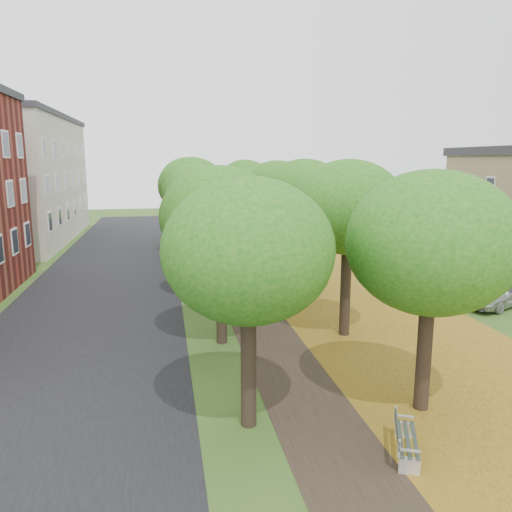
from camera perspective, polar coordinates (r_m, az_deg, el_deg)
name	(u,v)px	position (r m, az deg, el deg)	size (l,w,h in m)	color
ground	(330,417)	(14.08, 8.47, -17.70)	(120.00, 120.00, 0.00)	#2D4C19
street_asphalt	(103,289)	(27.69, -17.09, -3.60)	(8.00, 70.00, 0.01)	black
footpath	(243,282)	(27.80, -1.54, -3.05)	(3.20, 70.00, 0.01)	black
leaf_verge	(329,279)	(28.97, 8.29, -2.58)	(7.50, 70.00, 0.01)	olive
parking_lot	(454,269)	(33.49, 21.65, -1.42)	(9.00, 16.00, 0.01)	black
tree_row_west	(201,198)	(26.80, -6.27, 6.60)	(4.36, 34.36, 6.60)	black
tree_row_east	(289,197)	(27.57, 3.80, 6.76)	(4.36, 34.36, 6.60)	black
building_cream	(5,178)	(46.49, -26.75, 7.92)	(10.30, 20.30, 10.40)	beige
bench	(405,439)	(12.70, 16.64, -19.39)	(1.07, 1.69, 0.78)	#242D25
car_silver	(498,291)	(25.81, 25.96, -3.65)	(1.68, 4.17, 1.42)	#B2B1B6
car_red	(424,262)	(31.37, 18.68, -0.61)	(1.59, 4.56, 1.50)	maroon
car_grey	(411,258)	(32.77, 17.32, -0.20)	(1.88, 4.63, 1.34)	#34353A
car_white	(396,252)	(34.67, 15.66, 0.45)	(2.17, 4.70, 1.31)	white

